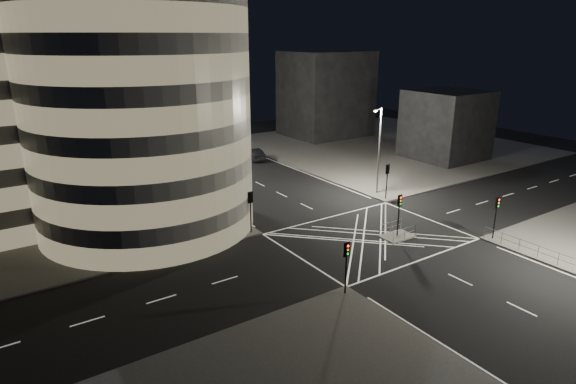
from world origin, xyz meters
TOP-DOWN VIEW (x-y plane):
  - ground at (0.00, 0.00)m, footprint 120.00×120.00m
  - sidewalk_far_right at (29.00, 27.00)m, footprint 42.00×42.00m
  - central_island at (2.00, -1.50)m, footprint 3.00×2.00m
  - office_tower_curved at (-20.74, 18.74)m, footprint 30.00×29.00m
  - office_block_rear at (-22.00, 42.00)m, footprint 24.00×16.00m
  - building_right_far at (26.00, 40.00)m, footprint 14.00×12.00m
  - building_right_near at (30.00, 16.00)m, footprint 10.00×10.00m
  - building_far_end at (-4.00, 58.00)m, footprint 18.00×8.00m
  - tree_a at (-10.50, 9.00)m, footprint 4.79×4.79m
  - tree_b at (-10.50, 15.00)m, footprint 4.86×4.86m
  - tree_c at (-10.50, 21.00)m, footprint 4.33×4.33m
  - tree_d at (-10.50, 27.00)m, footprint 4.80×4.80m
  - tree_e at (-10.50, 33.00)m, footprint 3.53×3.53m
  - traffic_signal_fl at (-8.80, 6.80)m, footprint 0.55×0.22m
  - traffic_signal_nl at (-8.80, -6.80)m, footprint 0.55×0.22m
  - traffic_signal_fr at (8.80, 6.80)m, footprint 0.55×0.22m
  - traffic_signal_nr at (8.80, -6.80)m, footprint 0.55×0.22m
  - traffic_signal_island at (2.00, -1.50)m, footprint 0.55×0.22m
  - street_lamp_left_near at (-9.44, 12.00)m, footprint 1.25×0.25m
  - street_lamp_left_far at (-9.44, 30.00)m, footprint 1.25×0.25m
  - street_lamp_right_far at (9.44, 9.00)m, footprint 1.25×0.25m
  - railing_near_right at (8.30, -12.15)m, footprint 0.06×11.70m
  - railing_island_south at (2.00, -2.40)m, footprint 2.80×0.06m
  - railing_island_north at (2.00, -0.60)m, footprint 2.80×0.06m
  - sedan at (5.48, 31.14)m, footprint 2.30×5.38m

SIDE VIEW (x-z plane):
  - ground at x=0.00m, z-range 0.00..0.00m
  - sidewalk_far_right at x=29.00m, z-range 0.00..0.15m
  - central_island at x=2.00m, z-range 0.00..0.15m
  - railing_near_right at x=8.30m, z-range 0.15..1.25m
  - railing_island_south at x=2.00m, z-range 0.15..1.25m
  - railing_island_north at x=2.00m, z-range 0.15..1.25m
  - sedan at x=5.48m, z-range 0.00..1.72m
  - traffic_signal_fl at x=-8.80m, z-range 0.91..4.91m
  - traffic_signal_nl at x=-8.80m, z-range 0.91..4.91m
  - traffic_signal_fr at x=8.80m, z-range 0.91..4.91m
  - traffic_signal_nr at x=8.80m, z-range 0.91..4.91m
  - traffic_signal_island at x=2.00m, z-range 0.91..4.91m
  - tree_e at x=-10.50m, z-range 0.96..6.67m
  - tree_c at x=-10.50m, z-range 0.97..7.60m
  - tree_a at x=-10.50m, z-range 0.97..8.14m
  - building_right_near at x=30.00m, z-range 0.15..10.15m
  - tree_b at x=-10.50m, z-range 1.32..9.26m
  - tree_d at x=-10.50m, z-range 1.42..9.51m
  - street_lamp_left_near at x=-9.44m, z-range 0.54..10.54m
  - street_lamp_left_far at x=-9.44m, z-range 0.54..10.54m
  - street_lamp_right_far at x=9.44m, z-range 0.54..10.54m
  - building_right_far at x=26.00m, z-range 0.15..15.15m
  - building_far_end at x=-4.00m, z-range 0.00..18.00m
  - office_block_rear at x=-22.00m, z-range 0.15..22.15m
  - office_tower_curved at x=-20.74m, z-range -0.95..26.25m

